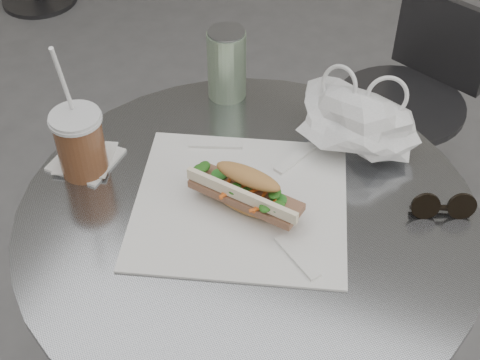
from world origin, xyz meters
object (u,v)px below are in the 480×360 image
at_px(chair_far, 401,131).
at_px(iced_coffee, 80,142).
at_px(banh_mi, 247,191).
at_px(drink_can, 227,64).
at_px(sunglasses, 443,207).
at_px(cafe_table, 247,312).

relative_size(chair_far, iced_coffee, 2.60).
height_order(banh_mi, drink_can, drink_can).
bearing_deg(iced_coffee, sunglasses, 12.28).
bearing_deg(chair_far, banh_mi, 102.36).
bearing_deg(banh_mi, drink_can, 127.94).
xyz_separation_m(cafe_table, chair_far, (0.13, 0.86, -0.17)).
xyz_separation_m(banh_mi, sunglasses, (0.30, 0.11, -0.02)).
bearing_deg(cafe_table, iced_coffee, -177.61).
xyz_separation_m(cafe_table, sunglasses, (0.29, 0.12, 0.29)).
bearing_deg(drink_can, iced_coffee, -115.14).
distance_m(iced_coffee, drink_can, 0.33).
relative_size(chair_far, drink_can, 4.70).
distance_m(cafe_table, drink_can, 0.48).
relative_size(banh_mi, sunglasses, 2.35).
bearing_deg(drink_can, cafe_table, -60.44).
xyz_separation_m(iced_coffee, sunglasses, (0.59, 0.13, -0.04)).
relative_size(cafe_table, banh_mi, 3.14).
bearing_deg(iced_coffee, banh_mi, 3.77).
height_order(chair_far, banh_mi, banh_mi).
bearing_deg(chair_far, sunglasses, 123.53).
bearing_deg(cafe_table, drink_can, 119.56).
height_order(iced_coffee, drink_can, iced_coffee).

